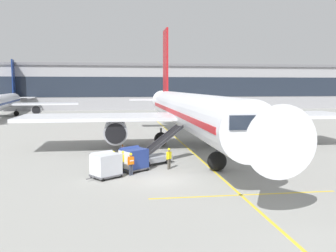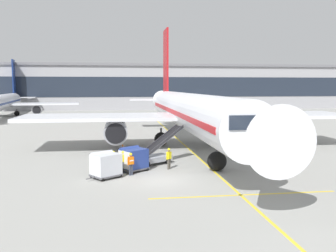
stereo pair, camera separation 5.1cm
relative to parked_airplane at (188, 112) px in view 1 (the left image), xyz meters
The scene contains 14 objects.
ground_plane 15.42m from the parked_airplane, 108.57° to the right, with size 600.00×600.00×0.00m, color gray.
parked_airplane is the anchor object (origin of this frame).
belt_loader 10.20m from the parked_airplane, 118.75° to the right, with size 4.96×4.05×3.23m.
baggage_cart_lead 13.05m from the parked_airplane, 121.14° to the right, with size 2.67×2.47×1.91m.
baggage_cart_second 15.74m from the parked_airplane, 124.19° to the right, with size 2.67×2.47×1.91m.
ground_crew_by_loader 14.25m from the parked_airplane, 125.68° to the right, with size 0.42×0.48×1.74m.
ground_crew_by_carts 11.68m from the parked_airplane, 109.00° to the right, with size 0.44×0.43×1.74m.
ground_crew_marshaller 14.40m from the parked_airplane, 118.93° to the right, with size 0.51×0.39×1.74m.
ground_crew_wingwalker 13.88m from the parked_airplane, 122.91° to the right, with size 0.57×0.25×1.74m.
safety_cone_engine_keepout 8.23m from the parked_airplane, behind, with size 0.57×0.57×0.65m.
apron_guidance_line_lead_in 4.01m from the parked_airplane, 105.96° to the right, with size 0.20×110.00×0.01m.
apron_guidance_line_stop_bar 18.73m from the parked_airplane, 89.99° to the right, with size 12.00×0.20×0.01m.
terminal_building 74.45m from the parked_airplane, 96.21° to the left, with size 140.47×19.59×13.21m.
distant_airplane 56.58m from the parked_airplane, 125.92° to the left, with size 33.14×41.79×13.80m.
Camera 1 is at (-2.97, -25.27, 6.72)m, focal length 38.77 mm.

